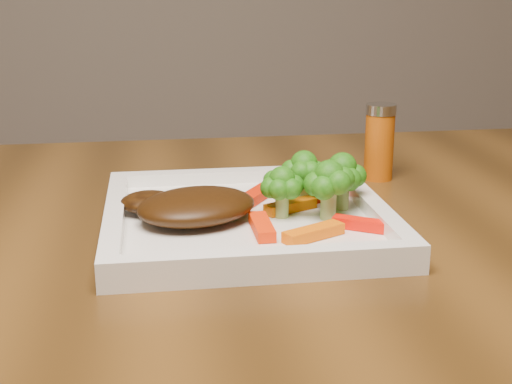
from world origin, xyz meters
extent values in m
cube|color=white|center=(-0.07, -0.12, 0.76)|extent=(0.27, 0.27, 0.01)
ellipsoid|color=#391F08|center=(-0.12, -0.13, 0.78)|extent=(0.14, 0.13, 0.03)
cube|color=#F16403|center=(-0.02, -0.19, 0.77)|extent=(0.06, 0.04, 0.01)
cube|color=#FC1304|center=(0.03, -0.18, 0.77)|extent=(0.05, 0.04, 0.01)
cube|color=#F92D04|center=(-0.07, -0.17, 0.77)|extent=(0.02, 0.06, 0.01)
cube|color=red|center=(0.03, -0.07, 0.77)|extent=(0.06, 0.04, 0.01)
cube|color=red|center=(-0.06, -0.07, 0.77)|extent=(0.05, 0.06, 0.01)
cube|color=#D06203|center=(-0.03, -0.11, 0.77)|extent=(0.06, 0.04, 0.01)
cylinder|color=#B24F09|center=(0.11, 0.03, 0.80)|extent=(0.04, 0.04, 0.09)
camera|label=1|loc=(-0.16, -0.78, 0.99)|focal=50.00mm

